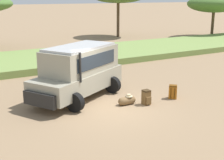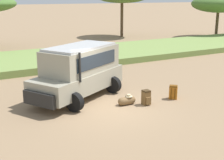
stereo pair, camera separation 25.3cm
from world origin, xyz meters
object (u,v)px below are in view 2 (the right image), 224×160
at_px(backpack_cluster_center, 173,92).
at_px(duffel_bag_low_black_case, 127,101).
at_px(safari_vehicle, 80,70).
at_px(backpack_beside_front_wheel, 146,98).
at_px(acacia_tree_centre_back, 219,4).

distance_m(backpack_cluster_center, duffel_bag_low_black_case, 2.33).
distance_m(safari_vehicle, backpack_cluster_center, 4.47).
bearing_deg(backpack_beside_front_wheel, duffel_bag_low_black_case, 149.86).
distance_m(backpack_beside_front_wheel, duffel_bag_low_black_case, 0.86).
height_order(backpack_cluster_center, acacia_tree_centre_back, acacia_tree_centre_back).
relative_size(duffel_bag_low_black_case, acacia_tree_centre_back, 0.13).
height_order(safari_vehicle, backpack_beside_front_wheel, safari_vehicle).
xyz_separation_m(backpack_cluster_center, duffel_bag_low_black_case, (-2.30, 0.36, -0.13)).
bearing_deg(duffel_bag_low_black_case, safari_vehicle, 124.99).
height_order(safari_vehicle, duffel_bag_low_black_case, safari_vehicle).
xyz_separation_m(backpack_beside_front_wheel, acacia_tree_centre_back, (20.33, 15.11, 3.42)).
distance_m(safari_vehicle, duffel_bag_low_black_case, 2.65).
bearing_deg(backpack_beside_front_wheel, safari_vehicle, 131.40).
relative_size(safari_vehicle, backpack_cluster_center, 8.16).
height_order(safari_vehicle, backpack_cluster_center, safari_vehicle).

